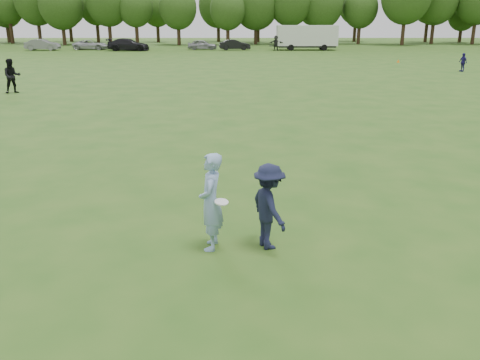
{
  "coord_description": "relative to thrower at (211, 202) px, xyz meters",
  "views": [
    {
      "loc": [
        0.15,
        -9.78,
        4.46
      ],
      "look_at": [
        0.16,
        0.55,
        1.1
      ],
      "focal_mm": 38.0,
      "sensor_mm": 36.0,
      "label": 1
    }
  ],
  "objects": [
    {
      "name": "thrower",
      "position": [
        0.0,
        0.0,
        0.0
      ],
      "size": [
        0.5,
        0.74,
        1.96
      ],
      "primitive_type": "imported",
      "rotation": [
        0.0,
        0.0,
        -1.62
      ],
      "color": "#87A6D2",
      "rests_on": "ground"
    },
    {
      "name": "defender",
      "position": [
        1.14,
        0.03,
        -0.11
      ],
      "size": [
        1.04,
        1.29,
        1.74
      ],
      "primitive_type": "imported",
      "rotation": [
        0.0,
        0.0,
        1.98
      ],
      "color": "#171B33",
      "rests_on": "ground"
    },
    {
      "name": "car_f",
      "position": [
        -0.03,
        61.18,
        -0.3
      ],
      "size": [
        4.31,
        1.99,
        1.37
      ],
      "primitive_type": "imported",
      "rotation": [
        0.0,
        0.0,
        1.7
      ],
      "color": "black",
      "rests_on": "ground"
    },
    {
      "name": "car_b",
      "position": [
        -25.67,
        60.57,
        -0.24
      ],
      "size": [
        4.47,
        1.59,
        1.47
      ],
      "primitive_type": "imported",
      "rotation": [
        0.0,
        0.0,
        1.58
      ],
      "color": "slate",
      "rests_on": "ground"
    },
    {
      "name": "car_e",
      "position": [
        -4.42,
        61.64,
        -0.31
      ],
      "size": [
        3.96,
        1.6,
        1.35
      ],
      "primitive_type": "imported",
      "rotation": [
        0.0,
        0.0,
        1.57
      ],
      "color": "gray",
      "rests_on": "ground"
    },
    {
      "name": "car_c",
      "position": [
        -19.61,
        61.88,
        -0.33
      ],
      "size": [
        4.68,
        2.19,
        1.3
      ],
      "primitive_type": "imported",
      "rotation": [
        0.0,
        0.0,
        1.58
      ],
      "color": "#B0B0B5",
      "rests_on": "ground"
    },
    {
      "name": "ground",
      "position": [
        0.41,
        0.47,
        -0.98
      ],
      "size": [
        200.0,
        200.0,
        0.0
      ],
      "primitive_type": "plane",
      "color": "#285116",
      "rests_on": "ground"
    },
    {
      "name": "disc_in_play",
      "position": [
        0.22,
        -0.2,
        0.07
      ],
      "size": [
        0.3,
        0.31,
        0.09
      ],
      "color": "white",
      "rests_on": "ground"
    },
    {
      "name": "player_far_a",
      "position": [
        -13.0,
        21.38,
        0.03
      ],
      "size": [
        1.23,
        1.15,
        2.03
      ],
      "primitive_type": "imported",
      "rotation": [
        0.0,
        0.0,
        0.5
      ],
      "color": "black",
      "rests_on": "ground"
    },
    {
      "name": "treeline",
      "position": [
        3.22,
        77.37,
        5.28
      ],
      "size": [
        130.35,
        18.39,
        11.74
      ],
      "color": "#332114",
      "rests_on": "ground"
    },
    {
      "name": "car_d",
      "position": [
        -14.05,
        59.75,
        -0.19
      ],
      "size": [
        5.45,
        2.24,
        1.58
      ],
      "primitive_type": "imported",
      "rotation": [
        0.0,
        0.0,
        1.57
      ],
      "color": "black",
      "rests_on": "ground"
    },
    {
      "name": "player_far_b",
      "position": [
        19.14,
        33.69,
        -0.23
      ],
      "size": [
        0.61,
        0.95,
        1.51
      ],
      "primitive_type": "imported",
      "rotation": [
        0.0,
        0.0,
        -1.28
      ],
      "color": "navy",
      "rests_on": "ground"
    },
    {
      "name": "cargo_trailer",
      "position": [
        9.62,
        61.08,
        0.8
      ],
      "size": [
        9.0,
        2.75,
        3.2
      ],
      "color": "white",
      "rests_on": "ground"
    },
    {
      "name": "player_far_d",
      "position": [
        5.43,
        59.87,
        -0.0
      ],
      "size": [
        1.84,
        0.66,
        1.96
      ],
      "primitive_type": "imported",
      "rotation": [
        0.0,
        0.0,
        0.04
      ],
      "color": "#262626",
      "rests_on": "ground"
    },
    {
      "name": "field_cone",
      "position": [
        16.37,
        42.2,
        -0.83
      ],
      "size": [
        0.28,
        0.28,
        0.3
      ],
      "primitive_type": "cone",
      "color": "orange",
      "rests_on": "ground"
    }
  ]
}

